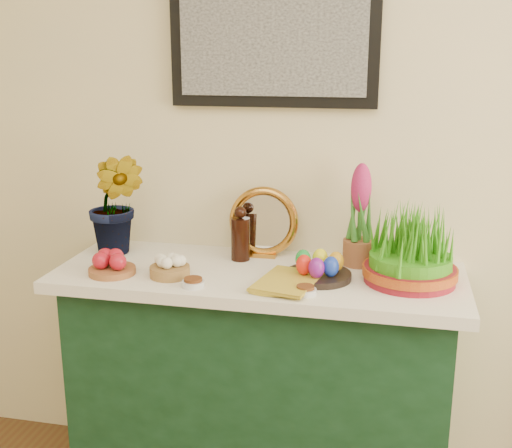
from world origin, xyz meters
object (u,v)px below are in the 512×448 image
Objects in this scene: mirror at (264,223)px; book at (262,277)px; wheatgrass_sabzeh at (411,250)px; sideboard at (259,391)px; hyacinth_green at (115,187)px.

mirror reaches higher than book.
book is 0.78× the size of wheatgrass_sabzeh.
book is (0.05, -0.28, -0.11)m from mirror.
sideboard is 0.49m from book.
hyacinth_green is at bearing -169.97° from mirror.
hyacinth_green reaches higher than wheatgrass_sabzeh.
sideboard is at bearing -8.12° from hyacinth_green.
mirror is at bearing 96.84° from sideboard.
hyacinth_green reaches higher than mirror.
wheatgrass_sabzeh is (0.47, 0.11, 0.09)m from book.
book is 0.49m from wheatgrass_sabzeh.
wheatgrass_sabzeh is at bearing -18.62° from mirror.
mirror reaches higher than wheatgrass_sabzeh.
hyacinth_green is 1.07m from wheatgrass_sabzeh.
book is at bearing -17.86° from hyacinth_green.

